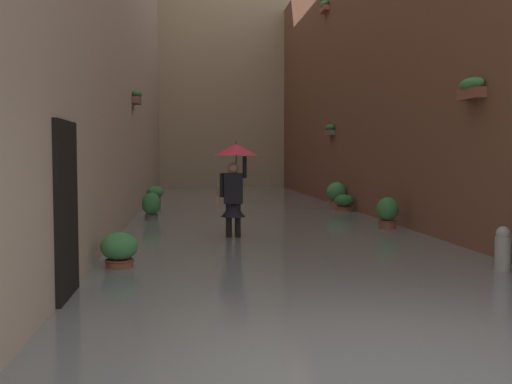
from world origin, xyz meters
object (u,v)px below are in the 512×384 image
(person_wading, at_px, (234,176))
(potted_plant_mid_left, at_px, (387,214))
(potted_plant_near_right, at_px, (151,207))
(mooring_bollard, at_px, (503,254))
(potted_plant_far_right, at_px, (119,252))
(potted_plant_near_left, at_px, (344,204))
(potted_plant_mid_right, at_px, (155,195))
(potted_plant_far_left, at_px, (336,195))

(person_wading, distance_m, potted_plant_mid_left, 3.79)
(potted_plant_near_right, distance_m, mooring_bollard, 9.17)
(potted_plant_far_right, distance_m, potted_plant_near_left, 9.96)
(person_wading, relative_size, potted_plant_near_right, 2.47)
(potted_plant_near_left, xyz_separation_m, potted_plant_mid_right, (5.69, -3.31, 0.07))
(potted_plant_far_left, height_order, mooring_bollard, potted_plant_far_left)
(potted_plant_mid_right, bearing_deg, person_wading, 103.39)
(mooring_bollard, bearing_deg, potted_plant_mid_left, -89.96)
(potted_plant_far_left, distance_m, mooring_bollard, 10.24)
(potted_plant_far_right, xyz_separation_m, potted_plant_near_left, (-5.60, -8.24, -0.00))
(potted_plant_far_left, distance_m, potted_plant_mid_right, 6.15)
(potted_plant_near_right, distance_m, potted_plant_mid_right, 5.11)
(potted_plant_mid_left, height_order, potted_plant_near_right, potted_plant_mid_left)
(potted_plant_near_right, relative_size, mooring_bollard, 1.07)
(potted_plant_mid_left, bearing_deg, potted_plant_mid_right, -53.52)
(potted_plant_far_left, distance_m, potted_plant_far_right, 10.84)
(person_wading, xyz_separation_m, potted_plant_mid_right, (2.04, -8.55, -0.96))
(mooring_bollard, bearing_deg, potted_plant_near_left, -90.72)
(potted_plant_far_left, bearing_deg, potted_plant_near_left, 88.60)
(person_wading, bearing_deg, potted_plant_far_right, 56.99)
(potted_plant_far_left, xyz_separation_m, potted_plant_far_right, (5.62, 9.27, -0.19))
(mooring_bollard, bearing_deg, potted_plant_mid_right, -66.00)
(potted_plant_far_right, distance_m, potted_plant_near_right, 6.45)
(potted_plant_far_left, height_order, potted_plant_near_left, potted_plant_far_left)
(person_wading, xyz_separation_m, potted_plant_far_left, (-3.68, -6.27, -0.83))
(potted_plant_mid_right, distance_m, mooring_bollard, 13.70)
(potted_plant_far_left, bearing_deg, potted_plant_far_right, 58.75)
(person_wading, distance_m, potted_plant_mid_right, 8.84)
(potted_plant_far_right, relative_size, potted_plant_near_left, 1.03)
(potted_plant_far_left, distance_m, potted_plant_mid_left, 5.25)
(potted_plant_far_right, height_order, potted_plant_mid_right, potted_plant_mid_right)
(potted_plant_far_right, height_order, potted_plant_mid_left, potted_plant_mid_left)
(potted_plant_far_left, distance_m, potted_plant_near_right, 6.21)
(potted_plant_mid_left, bearing_deg, potted_plant_near_right, -24.24)
(potted_plant_far_right, relative_size, potted_plant_near_right, 0.78)
(potted_plant_near_left, height_order, potted_plant_mid_right, potted_plant_mid_right)
(potted_plant_mid_right, bearing_deg, potted_plant_far_left, 158.22)
(potted_plant_far_left, xyz_separation_m, potted_plant_mid_right, (5.71, -2.28, -0.12))
(potted_plant_near_left, distance_m, potted_plant_mid_right, 6.58)
(potted_plant_far_right, xyz_separation_m, potted_plant_mid_right, (0.09, -11.55, 0.07))
(potted_plant_mid_left, bearing_deg, mooring_bollard, 90.04)
(potted_plant_near_left, bearing_deg, potted_plant_far_right, 55.81)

